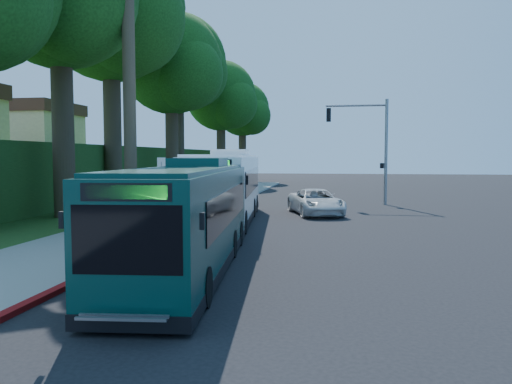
% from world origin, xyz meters
% --- Properties ---
extents(ground, '(140.00, 140.00, 0.00)m').
position_xyz_m(ground, '(0.00, 0.00, 0.00)').
color(ground, black).
rests_on(ground, ground).
extents(sidewalk, '(4.50, 70.00, 0.12)m').
position_xyz_m(sidewalk, '(-7.30, 0.00, 0.06)').
color(sidewalk, gray).
rests_on(sidewalk, ground).
extents(red_curb, '(0.25, 30.00, 0.13)m').
position_xyz_m(red_curb, '(-5.00, -4.00, 0.07)').
color(red_curb, maroon).
rests_on(red_curb, ground).
extents(grass_verge, '(8.00, 70.00, 0.06)m').
position_xyz_m(grass_verge, '(-13.00, 5.00, 0.03)').
color(grass_verge, '#234719').
rests_on(grass_verge, ground).
extents(bus_shelter, '(3.20, 1.51, 2.55)m').
position_xyz_m(bus_shelter, '(-7.26, -2.86, 1.81)').
color(bus_shelter, black).
rests_on(bus_shelter, ground).
extents(stop_sign_pole, '(0.35, 0.06, 3.17)m').
position_xyz_m(stop_sign_pole, '(-5.40, -5.00, 2.08)').
color(stop_sign_pole, gray).
rests_on(stop_sign_pole, ground).
extents(traffic_signal_pole, '(4.10, 0.30, 7.00)m').
position_xyz_m(traffic_signal_pole, '(3.78, 10.00, 4.42)').
color(traffic_signal_pole, gray).
rests_on(traffic_signal_pole, ground).
extents(hillside_backdrop, '(24.00, 60.00, 8.80)m').
position_xyz_m(hillside_backdrop, '(-26.30, 15.10, 2.44)').
color(hillside_backdrop, '#234719').
rests_on(hillside_backdrop, ground).
extents(tree_1, '(10.50, 10.00, 18.26)m').
position_xyz_m(tree_1, '(-13.37, 7.98, 12.73)').
color(tree_1, '#382B1E').
rests_on(tree_1, ground).
extents(tree_2, '(8.82, 8.40, 15.12)m').
position_xyz_m(tree_2, '(-11.89, 15.98, 10.48)').
color(tree_2, '#382B1E').
rests_on(tree_2, ground).
extents(tree_3, '(10.08, 9.60, 17.28)m').
position_xyz_m(tree_3, '(-13.88, 23.98, 11.98)').
color(tree_3, '#382B1E').
rests_on(tree_3, ground).
extents(tree_4, '(8.40, 8.00, 14.14)m').
position_xyz_m(tree_4, '(-11.40, 31.98, 9.73)').
color(tree_4, '#382B1E').
rests_on(tree_4, ground).
extents(tree_5, '(7.35, 7.00, 12.86)m').
position_xyz_m(tree_5, '(-10.41, 39.99, 8.96)').
color(tree_5, '#382B1E').
rests_on(tree_5, ground).
extents(white_bus, '(3.75, 12.19, 3.58)m').
position_xyz_m(white_bus, '(-3.81, -0.17, 1.75)').
color(white_bus, white).
rests_on(white_bus, ground).
extents(teal_bus, '(3.24, 10.79, 3.17)m').
position_xyz_m(teal_bus, '(-2.61, -10.61, 1.55)').
color(teal_bus, '#09342F').
rests_on(teal_bus, ground).
extents(pickup, '(3.73, 5.53, 1.41)m').
position_xyz_m(pickup, '(0.44, 3.59, 0.70)').
color(pickup, silver).
rests_on(pickup, ground).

